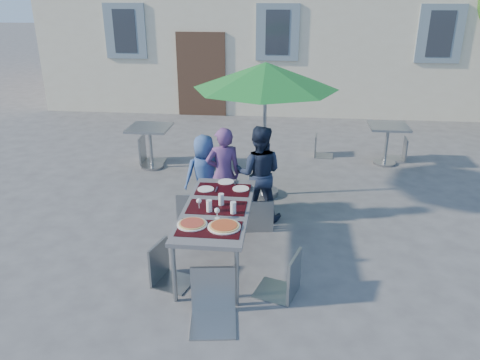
# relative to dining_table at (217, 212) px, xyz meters

# --- Properties ---
(ground) EXTENTS (90.00, 90.00, 0.00)m
(ground) POSITION_rel_dining_table_xyz_m (0.44, -0.08, -0.70)
(ground) COLOR #4C4C4E
(ground) RESTS_ON ground
(dining_table) EXTENTS (0.80, 1.85, 0.76)m
(dining_table) POSITION_rel_dining_table_xyz_m (0.00, 0.00, 0.00)
(dining_table) COLOR #434347
(dining_table) RESTS_ON ground
(pizza_near_left) EXTENTS (0.34, 0.34, 0.03)m
(pizza_near_left) POSITION_rel_dining_table_xyz_m (-0.20, -0.48, 0.07)
(pizza_near_left) COLOR white
(pizza_near_left) RESTS_ON dining_table
(pizza_near_right) EXTENTS (0.37, 0.37, 0.03)m
(pizza_near_right) POSITION_rel_dining_table_xyz_m (0.16, -0.50, 0.07)
(pizza_near_right) COLOR white
(pizza_near_right) RESTS_ON dining_table
(glassware) EXTENTS (0.49, 0.43, 0.15)m
(glassware) POSITION_rel_dining_table_xyz_m (0.03, -0.08, 0.13)
(glassware) COLOR silver
(glassware) RESTS_ON dining_table
(place_settings) EXTENTS (0.72, 0.50, 0.01)m
(place_settings) POSITION_rel_dining_table_xyz_m (0.00, 0.64, 0.06)
(place_settings) COLOR white
(place_settings) RESTS_ON dining_table
(child_0) EXTENTS (0.71, 0.61, 1.24)m
(child_0) POSITION_rel_dining_table_xyz_m (-0.40, 1.38, -0.08)
(child_0) COLOR #33528E
(child_0) RESTS_ON ground
(child_1) EXTENTS (0.59, 0.47, 1.41)m
(child_1) POSITION_rel_dining_table_xyz_m (-0.09, 1.23, 0.01)
(child_1) COLOR #5A356D
(child_1) RESTS_ON ground
(child_2) EXTENTS (0.71, 0.42, 1.43)m
(child_2) POSITION_rel_dining_table_xyz_m (0.42, 1.28, 0.02)
(child_2) COLOR #1A233A
(child_2) RESTS_ON ground
(chair_0) EXTENTS (0.41, 0.41, 0.90)m
(chair_0) POSITION_rel_dining_table_xyz_m (-0.55, 1.02, -0.17)
(chair_0) COLOR gray
(chair_0) RESTS_ON ground
(chair_1) EXTENTS (0.52, 0.53, 0.94)m
(chair_1) POSITION_rel_dining_table_xyz_m (-0.07, 0.94, -0.14)
(chair_1) COLOR gray
(chair_1) RESTS_ON ground
(chair_2) EXTENTS (0.46, 0.46, 0.91)m
(chair_2) POSITION_rel_dining_table_xyz_m (0.45, 0.92, -0.17)
(chair_2) COLOR gray
(chair_2) RESTS_ON ground
(chair_3) EXTENTS (0.51, 0.51, 0.93)m
(chair_3) POSITION_rel_dining_table_xyz_m (-0.53, -0.50, -0.16)
(chair_3) COLOR gray
(chair_3) RESTS_ON ground
(chair_4) EXTENTS (0.55, 0.55, 0.99)m
(chair_4) POSITION_rel_dining_table_xyz_m (0.85, -0.61, -0.11)
(chair_4) COLOR gray
(chair_4) RESTS_ON ground
(chair_5) EXTENTS (0.52, 0.53, 1.05)m
(chair_5) POSITION_rel_dining_table_xyz_m (0.12, -1.11, -0.07)
(chair_5) COLOR #92989E
(chair_5) RESTS_ON ground
(patio_umbrella) EXTENTS (2.25, 2.25, 2.19)m
(patio_umbrella) POSITION_rel_dining_table_xyz_m (0.44, 2.14, 1.27)
(patio_umbrella) COLOR #929599
(patio_umbrella) RESTS_ON ground
(cafe_table_0) EXTENTS (0.76, 0.76, 0.82)m
(cafe_table_0) POSITION_rel_dining_table_xyz_m (-1.78, 3.22, -0.11)
(cafe_table_0) COLOR #929599
(cafe_table_0) RESTS_ON ground
(bg_chair_l_0) EXTENTS (0.47, 0.47, 1.01)m
(bg_chair_l_0) POSITION_rel_dining_table_xyz_m (-1.95, 3.52, -0.10)
(bg_chair_l_0) COLOR gray
(bg_chair_l_0) RESTS_ON ground
(bg_chair_r_0) EXTENTS (0.53, 0.53, 1.00)m
(bg_chair_r_0) POSITION_rel_dining_table_xyz_m (-0.51, 3.49, -0.11)
(bg_chair_r_0) COLOR gray
(bg_chair_r_0) RESTS_ON ground
(cafe_table_1) EXTENTS (0.73, 0.73, 0.79)m
(cafe_table_1) POSITION_rel_dining_table_xyz_m (2.74, 3.92, -0.14)
(cafe_table_1) COLOR #929599
(cafe_table_1) RESTS_ON ground
(bg_chair_l_1) EXTENTS (0.41, 0.40, 0.84)m
(bg_chair_l_1) POSITION_rel_dining_table_xyz_m (1.48, 4.27, -0.21)
(bg_chair_l_1) COLOR gray
(bg_chair_l_1) RESTS_ON ground
(bg_chair_r_1) EXTENTS (0.40, 0.39, 0.84)m
(bg_chair_r_1) POSITION_rel_dining_table_xyz_m (3.09, 4.24, -0.21)
(bg_chair_r_1) COLOR gray
(bg_chair_r_1) RESTS_ON ground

